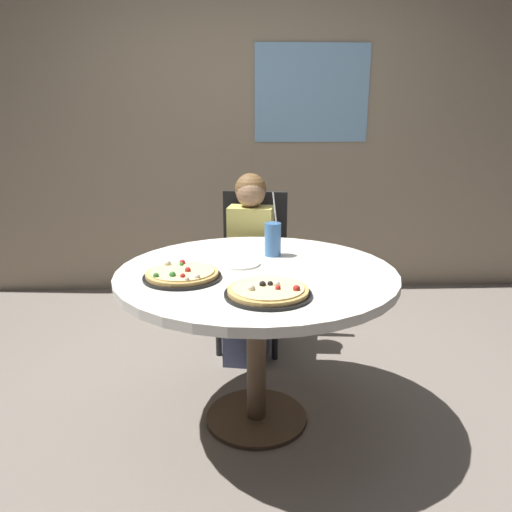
{
  "coord_description": "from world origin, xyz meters",
  "views": [
    {
      "loc": [
        -0.09,
        -2.08,
        1.41
      ],
      "look_at": [
        0.0,
        0.05,
        0.8
      ],
      "focal_mm": 34.93,
      "sensor_mm": 36.0,
      "label": 1
    }
  ],
  "objects_px": {
    "diner_child": "(249,277)",
    "pizza_veggie": "(268,291)",
    "dining_table": "(256,291)",
    "soda_cup": "(273,239)",
    "chair_wooden": "(253,261)",
    "plate_small": "(240,264)",
    "pizza_cheese": "(182,274)"
  },
  "relations": [
    {
      "from": "pizza_veggie",
      "to": "soda_cup",
      "type": "height_order",
      "value": "soda_cup"
    },
    {
      "from": "dining_table",
      "to": "pizza_veggie",
      "type": "xyz_separation_m",
      "value": [
        0.03,
        -0.32,
        0.11
      ]
    },
    {
      "from": "chair_wooden",
      "to": "pizza_cheese",
      "type": "height_order",
      "value": "chair_wooden"
    },
    {
      "from": "dining_table",
      "to": "soda_cup",
      "type": "xyz_separation_m",
      "value": [
        0.09,
        0.23,
        0.18
      ]
    },
    {
      "from": "diner_child",
      "to": "plate_small",
      "type": "height_order",
      "value": "diner_child"
    },
    {
      "from": "pizza_cheese",
      "to": "soda_cup",
      "type": "bearing_deg",
      "value": 39.54
    },
    {
      "from": "soda_cup",
      "to": "chair_wooden",
      "type": "bearing_deg",
      "value": 96.23
    },
    {
      "from": "dining_table",
      "to": "diner_child",
      "type": "relative_size",
      "value": 1.14
    },
    {
      "from": "pizza_cheese",
      "to": "diner_child",
      "type": "bearing_deg",
      "value": 69.64
    },
    {
      "from": "plate_small",
      "to": "diner_child",
      "type": "bearing_deg",
      "value": 84.87
    },
    {
      "from": "plate_small",
      "to": "pizza_cheese",
      "type": "bearing_deg",
      "value": -143.13
    },
    {
      "from": "dining_table",
      "to": "soda_cup",
      "type": "height_order",
      "value": "soda_cup"
    },
    {
      "from": "diner_child",
      "to": "soda_cup",
      "type": "relative_size",
      "value": 3.53
    },
    {
      "from": "dining_table",
      "to": "soda_cup",
      "type": "bearing_deg",
      "value": 69.15
    },
    {
      "from": "diner_child",
      "to": "pizza_veggie",
      "type": "distance_m",
      "value": 1.07
    },
    {
      "from": "chair_wooden",
      "to": "diner_child",
      "type": "xyz_separation_m",
      "value": [
        -0.03,
        -0.18,
        -0.05
      ]
    },
    {
      "from": "pizza_cheese",
      "to": "soda_cup",
      "type": "distance_m",
      "value": 0.53
    },
    {
      "from": "dining_table",
      "to": "pizza_cheese",
      "type": "relative_size",
      "value": 3.76
    },
    {
      "from": "chair_wooden",
      "to": "soda_cup",
      "type": "bearing_deg",
      "value": -83.77
    },
    {
      "from": "chair_wooden",
      "to": "plate_small",
      "type": "height_order",
      "value": "chair_wooden"
    },
    {
      "from": "chair_wooden",
      "to": "pizza_veggie",
      "type": "height_order",
      "value": "chair_wooden"
    },
    {
      "from": "plate_small",
      "to": "chair_wooden",
      "type": "bearing_deg",
      "value": 83.89
    },
    {
      "from": "pizza_veggie",
      "to": "chair_wooden",
      "type": "bearing_deg",
      "value": 90.64
    },
    {
      "from": "pizza_veggie",
      "to": "soda_cup",
      "type": "xyz_separation_m",
      "value": [
        0.06,
        0.55,
        0.06
      ]
    },
    {
      "from": "soda_cup",
      "to": "pizza_cheese",
      "type": "bearing_deg",
      "value": -140.46
    },
    {
      "from": "diner_child",
      "to": "plate_small",
      "type": "bearing_deg",
      "value": -95.13
    },
    {
      "from": "chair_wooden",
      "to": "diner_child",
      "type": "relative_size",
      "value": 0.88
    },
    {
      "from": "diner_child",
      "to": "soda_cup",
      "type": "height_order",
      "value": "diner_child"
    },
    {
      "from": "chair_wooden",
      "to": "plate_small",
      "type": "relative_size",
      "value": 5.28
    },
    {
      "from": "pizza_veggie",
      "to": "pizza_cheese",
      "type": "xyz_separation_m",
      "value": [
        -0.35,
        0.22,
        0.0
      ]
    },
    {
      "from": "diner_child",
      "to": "pizza_veggie",
      "type": "height_order",
      "value": "diner_child"
    },
    {
      "from": "pizza_veggie",
      "to": "plate_small",
      "type": "bearing_deg",
      "value": 103.9
    }
  ]
}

